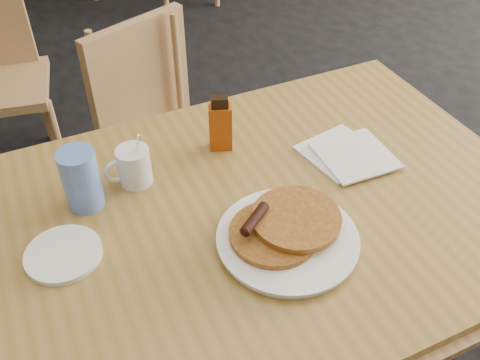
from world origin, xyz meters
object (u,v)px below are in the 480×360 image
Objects in this scene: chair_main_far at (153,128)px; coffee_mug at (133,166)px; pancake_plate at (286,234)px; syrup_bottle at (220,125)px; blue_tumbler at (81,179)px; main_table at (249,222)px.

coffee_mug is (-0.20, -0.52, 0.29)m from chair_main_far.
syrup_bottle is (0.01, 0.35, 0.05)m from pancake_plate.
syrup_bottle is 1.04× the size of blue_tumbler.
coffee_mug is (-0.22, 0.32, 0.03)m from pancake_plate.
chair_main_far is 5.92× the size of coffee_mug.
main_table is 1.62× the size of chair_main_far.
syrup_bottle reaches higher than coffee_mug.
pancake_plate is 0.39m from coffee_mug.
pancake_plate is 0.35m from syrup_bottle.
blue_tumbler is at bearing -149.72° from syrup_bottle.
syrup_bottle is (0.04, -0.49, 0.31)m from chair_main_far.
blue_tumbler is (-0.32, -0.54, 0.31)m from chair_main_far.
blue_tumbler is at bearing -153.13° from coffee_mug.
blue_tumbler reaches higher than chair_main_far.
chair_main_far is 5.73× the size of syrup_bottle.
pancake_plate is at bearing -70.22° from syrup_bottle.
main_table is at bearing 102.90° from pancake_plate.
pancake_plate is 0.46m from blue_tumbler.
blue_tumbler is at bearing 150.67° from main_table.
chair_main_far reaches higher than pancake_plate.
blue_tumbler is (-0.34, 0.30, 0.05)m from pancake_plate.
pancake_plate is at bearing -107.76° from chair_main_far.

